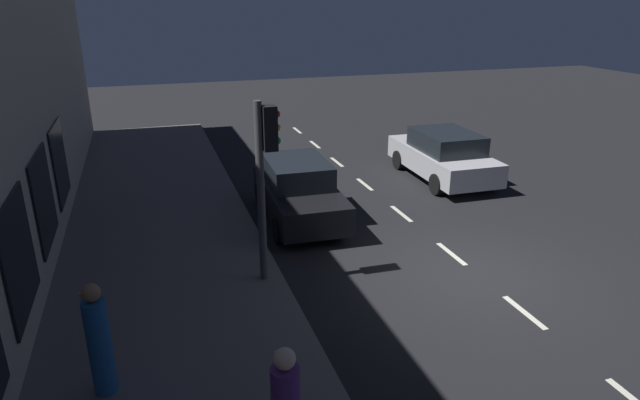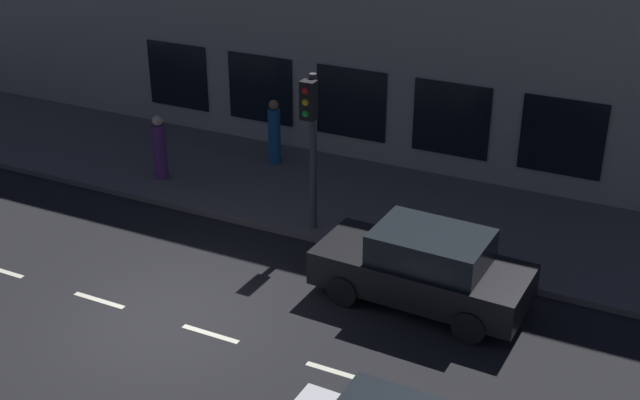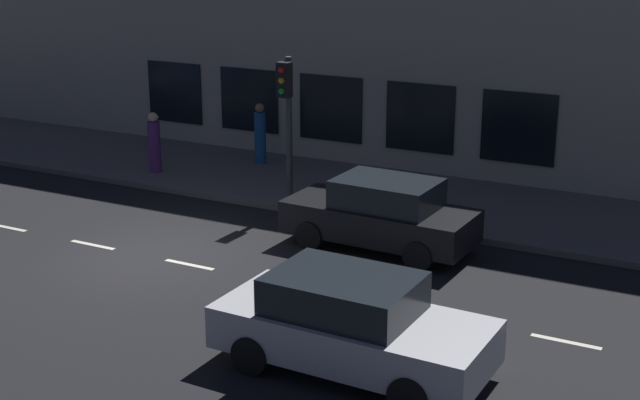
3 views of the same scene
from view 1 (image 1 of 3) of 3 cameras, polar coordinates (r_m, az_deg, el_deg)
The scene contains 7 objects.
ground_plane at distance 12.17m, azimuth 16.00°, elevation -7.40°, with size 60.00×60.00×0.00m, color black.
sidewalk at distance 10.34m, azimuth -15.02°, elevation -12.13°, with size 4.50×32.00×0.15m.
lane_centre_line at distance 12.91m, azimuth 13.58°, elevation -5.48°, with size 0.12×27.20×0.01m.
traffic_light at distance 10.37m, azimuth -5.74°, elevation 3.85°, with size 0.50×0.32×3.62m.
parked_car_2 at distance 14.23m, azimuth -2.27°, elevation 1.00°, with size 1.94×4.20×1.58m.
parked_car_3 at distance 17.88m, azimuth 12.76°, elevation 4.59°, with size 2.06×4.41×1.58m.
pedestrian_0 at distance 8.49m, azimuth -22.09°, elevation -13.58°, with size 0.39×0.39×1.74m.
Camera 1 is at (6.35, 8.79, 5.52)m, focal length 30.61 mm.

